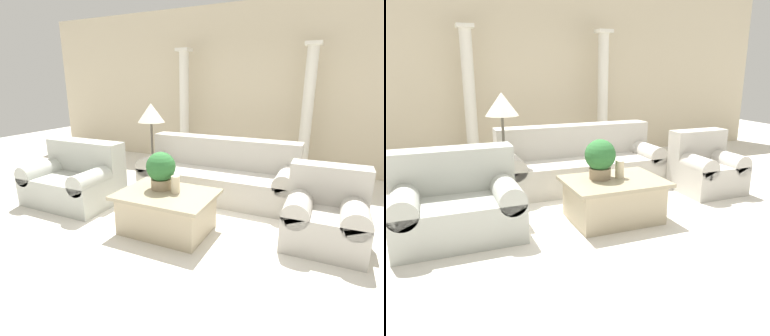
# 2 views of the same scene
# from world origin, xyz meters

# --- Properties ---
(ground_plane) EXTENTS (16.00, 16.00, 0.00)m
(ground_plane) POSITION_xyz_m (0.00, 0.00, 0.00)
(ground_plane) COLOR silver
(wall_back) EXTENTS (10.00, 0.06, 3.20)m
(wall_back) POSITION_xyz_m (0.00, 2.95, 1.60)
(wall_back) COLOR beige
(wall_back) RESTS_ON ground_plane
(sofa_long) EXTENTS (2.36, 0.90, 0.87)m
(sofa_long) POSITION_xyz_m (0.10, 1.00, 0.34)
(sofa_long) COLOR #B7B2A8
(sofa_long) RESTS_ON ground_plane
(loveseat) EXTENTS (1.25, 0.90, 0.87)m
(loveseat) POSITION_xyz_m (-1.71, -0.12, 0.35)
(loveseat) COLOR #B1B4AA
(loveseat) RESTS_ON ground_plane
(coffee_table) EXTENTS (1.11, 0.81, 0.48)m
(coffee_table) POSITION_xyz_m (-0.03, -0.38, 0.24)
(coffee_table) COLOR tan
(coffee_table) RESTS_ON ground_plane
(potted_plant) EXTENTS (0.35, 0.35, 0.45)m
(potted_plant) POSITION_xyz_m (-0.16, -0.28, 0.72)
(potted_plant) COLOR #937F60
(potted_plant) RESTS_ON coffee_table
(pillar_candle) EXTENTS (0.10, 0.10, 0.20)m
(pillar_candle) POSITION_xyz_m (0.06, -0.33, 0.58)
(pillar_candle) COLOR beige
(pillar_candle) RESTS_ON coffee_table
(floor_lamp) EXTENTS (0.43, 0.43, 1.39)m
(floor_lamp) POSITION_xyz_m (-1.02, 0.89, 1.18)
(floor_lamp) COLOR #4C473D
(floor_lamp) RESTS_ON ground_plane
(column_left) EXTENTS (0.27, 0.27, 2.37)m
(column_left) POSITION_xyz_m (-1.24, 2.53, 1.21)
(column_left) COLOR silver
(column_left) RESTS_ON ground_plane
(column_right) EXTENTS (0.27, 0.27, 2.37)m
(column_right) POSITION_xyz_m (1.19, 2.53, 1.21)
(column_right) COLOR silver
(column_right) RESTS_ON ground_plane
(armchair) EXTENTS (0.82, 0.77, 0.84)m
(armchair) POSITION_xyz_m (1.66, 0.11, 0.34)
(armchair) COLOR #B7B2A8
(armchair) RESTS_ON ground_plane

